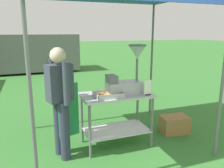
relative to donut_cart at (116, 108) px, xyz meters
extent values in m
plane|color=#33702D|center=(0.08, 4.85, -0.62)|extent=(70.00, 70.00, 0.00)
cylinder|color=slate|center=(-1.26, -0.83, 0.56)|extent=(0.04, 0.04, 2.36)
cylinder|color=slate|center=(1.26, -0.83, 0.56)|extent=(0.04, 0.04, 2.36)
cylinder|color=slate|center=(-1.26, 1.13, 0.56)|extent=(0.04, 0.04, 2.36)
cylinder|color=slate|center=(1.26, 1.13, 0.56)|extent=(0.04, 0.04, 2.36)
cube|color=#B7B7BC|center=(0.00, 0.00, 0.22)|extent=(1.11, 0.62, 0.04)
cube|color=#B7B7BC|center=(0.00, 0.00, -0.37)|extent=(1.02, 0.57, 0.02)
cylinder|color=slate|center=(-0.50, -0.26, -0.21)|extent=(0.04, 0.04, 0.82)
cylinder|color=slate|center=(0.50, -0.26, -0.21)|extent=(0.04, 0.04, 0.82)
cylinder|color=slate|center=(-0.50, 0.26, -0.21)|extent=(0.04, 0.04, 0.82)
cylinder|color=slate|center=(0.50, 0.26, -0.21)|extent=(0.04, 0.04, 0.82)
cube|color=#B7B7BC|center=(-0.16, -0.10, 0.24)|extent=(0.42, 0.31, 0.01)
cube|color=#B7B7BC|center=(-0.16, -0.24, 0.28)|extent=(0.42, 0.01, 0.06)
cube|color=#B7B7BC|center=(-0.16, 0.05, 0.28)|extent=(0.42, 0.01, 0.06)
cube|color=#B7B7BC|center=(-0.37, -0.10, 0.28)|extent=(0.01, 0.31, 0.06)
cube|color=#B7B7BC|center=(0.04, -0.10, 0.28)|extent=(0.01, 0.31, 0.06)
torus|color=gold|center=(-0.18, -0.08, 0.26)|extent=(0.11, 0.11, 0.02)
torus|color=gold|center=(-0.10, -0.14, 0.26)|extent=(0.10, 0.10, 0.02)
torus|color=gold|center=(-0.05, -0.04, 0.26)|extent=(0.11, 0.11, 0.02)
torus|color=gold|center=(-0.25, 0.00, 0.26)|extent=(0.08, 0.08, 0.02)
torus|color=gold|center=(-0.30, -0.09, 0.26)|extent=(0.09, 0.09, 0.02)
torus|color=gold|center=(-0.20, -0.16, 0.26)|extent=(0.09, 0.09, 0.02)
torus|color=gold|center=(-0.01, -0.10, 0.26)|extent=(0.11, 0.11, 0.02)
torus|color=gold|center=(-0.29, -0.16, 0.26)|extent=(0.11, 0.11, 0.02)
torus|color=gold|center=(-0.13, 0.00, 0.26)|extent=(0.09, 0.09, 0.02)
torus|color=gold|center=(-0.04, -0.18, 0.26)|extent=(0.11, 0.11, 0.02)
cube|color=#B7B7BC|center=(0.14, 0.03, 0.33)|extent=(0.56, 0.28, 0.18)
cube|color=slate|center=(-0.07, 0.03, 0.48)|extent=(0.14, 0.22, 0.12)
cylinder|color=slate|center=(0.36, 0.03, 0.59)|extent=(0.04, 0.04, 0.36)
cone|color=#B7B7BC|center=(0.36, 0.03, 0.87)|extent=(0.27, 0.27, 0.20)
cylinder|color=slate|center=(0.36, 0.03, 0.98)|extent=(0.28, 0.28, 0.02)
cube|color=black|center=(0.43, -0.22, 0.24)|extent=(0.08, 0.05, 0.02)
cube|color=white|center=(0.43, -0.22, 0.36)|extent=(0.13, 0.02, 0.22)
cylinder|color=#2D3347|center=(-0.91, 0.03, -0.19)|extent=(0.14, 0.14, 0.86)
cylinder|color=#2D3347|center=(-0.85, -0.16, -0.19)|extent=(0.14, 0.14, 0.86)
cube|color=#383D4C|center=(-0.88, -0.07, 0.50)|extent=(0.39, 0.31, 0.52)
cube|color=#237F47|center=(-0.76, -0.03, 0.07)|extent=(0.31, 0.11, 0.80)
cylinder|color=#383D4C|center=(-0.94, 0.14, 0.52)|extent=(0.11, 0.11, 0.58)
cylinder|color=#383D4C|center=(-0.81, -0.28, 0.52)|extent=(0.11, 0.11, 0.58)
sphere|color=beige|center=(-0.88, -0.07, 0.88)|extent=(0.22, 0.22, 0.22)
cube|color=olive|center=(1.16, 0.05, -0.47)|extent=(0.52, 0.39, 0.31)
cube|color=slate|center=(-1.96, 7.89, 0.27)|extent=(5.82, 2.04, 1.60)
cylinder|color=black|center=(-0.15, 7.00, -0.28)|extent=(0.69, 0.26, 0.68)
cylinder|color=black|center=(-0.19, 8.86, -0.28)|extent=(0.69, 0.26, 0.68)
camera|label=1|loc=(-1.25, -3.21, 1.19)|focal=36.53mm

